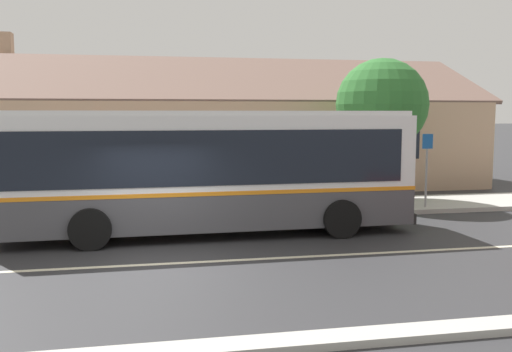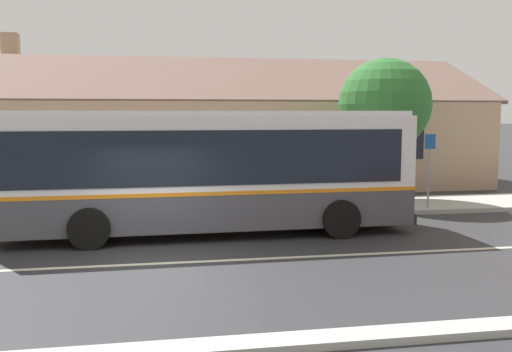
% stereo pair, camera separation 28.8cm
% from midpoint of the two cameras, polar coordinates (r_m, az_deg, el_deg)
% --- Properties ---
extents(ground_plane, '(300.00, 300.00, 0.00)m').
position_cam_midpoint_polar(ground_plane, '(12.49, -9.29, -8.65)').
color(ground_plane, '#2D2D30').
extents(sidewalk_far, '(60.00, 3.00, 0.15)m').
position_cam_midpoint_polar(sidewalk_far, '(18.34, -9.61, -3.62)').
color(sidewalk_far, '#ADAAA3').
rests_on(sidewalk_far, ground).
extents(curb_near, '(60.00, 0.50, 0.12)m').
position_cam_midpoint_polar(curb_near, '(7.97, -8.69, -17.01)').
color(curb_near, '#ADAAA3').
rests_on(curb_near, ground).
extents(lane_divider_stripe, '(60.00, 0.16, 0.01)m').
position_cam_midpoint_polar(lane_divider_stripe, '(12.49, -9.29, -8.64)').
color(lane_divider_stripe, beige).
rests_on(lane_divider_stripe, ground).
extents(community_building, '(27.09, 10.74, 6.82)m').
position_cam_midpoint_polar(community_building, '(26.91, -7.87, 3.58)').
color(community_building, tan).
rests_on(community_building, ground).
extents(transit_bus, '(10.82, 2.91, 3.27)m').
position_cam_midpoint_polar(transit_bus, '(15.12, -4.33, 0.76)').
color(transit_bus, '#47474C').
rests_on(transit_bus, ground).
extents(street_tree_primary, '(3.25, 3.25, 5.14)m').
position_cam_midpoint_polar(street_tree_primary, '(20.79, 13.14, 6.94)').
color(street_tree_primary, '#4C3828').
rests_on(street_tree_primary, ground).
extents(bus_stop_sign, '(0.36, 0.07, 2.40)m').
position_cam_midpoint_polar(bus_stop_sign, '(19.33, 17.35, 1.36)').
color(bus_stop_sign, gray).
rests_on(bus_stop_sign, sidewalk_far).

